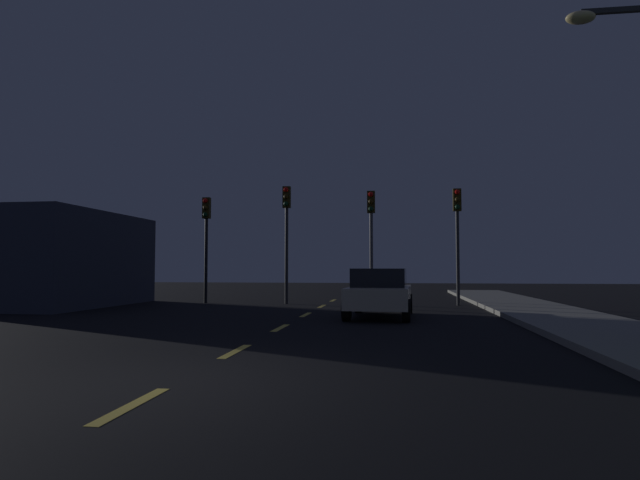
% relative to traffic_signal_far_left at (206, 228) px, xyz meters
% --- Properties ---
extents(ground_plane, '(80.00, 80.00, 0.00)m').
position_rel_traffic_signal_far_left_xyz_m(ground_plane, '(5.15, -8.22, -3.18)').
color(ground_plane, black).
extents(sidewalk_curb_right, '(3.00, 40.00, 0.15)m').
position_rel_traffic_signal_far_left_xyz_m(sidewalk_curb_right, '(12.65, -8.22, -3.10)').
color(sidewalk_curb_right, gray).
rests_on(sidewalk_curb_right, ground_plane).
extents(lane_stripe_nearest, '(0.16, 1.60, 0.01)m').
position_rel_traffic_signal_far_left_xyz_m(lane_stripe_nearest, '(5.15, -16.42, -3.17)').
color(lane_stripe_nearest, '#EACC4C').
rests_on(lane_stripe_nearest, ground_plane).
extents(lane_stripe_second, '(0.16, 1.60, 0.01)m').
position_rel_traffic_signal_far_left_xyz_m(lane_stripe_second, '(5.15, -12.62, -3.17)').
color(lane_stripe_second, '#EACC4C').
rests_on(lane_stripe_second, ground_plane).
extents(lane_stripe_third, '(0.16, 1.60, 0.01)m').
position_rel_traffic_signal_far_left_xyz_m(lane_stripe_third, '(5.15, -8.82, -3.17)').
color(lane_stripe_third, '#EACC4C').
rests_on(lane_stripe_third, ground_plane).
extents(lane_stripe_fourth, '(0.16, 1.60, 0.01)m').
position_rel_traffic_signal_far_left_xyz_m(lane_stripe_fourth, '(5.15, -5.02, -3.17)').
color(lane_stripe_fourth, '#EACC4C').
rests_on(lane_stripe_fourth, ground_plane).
extents(lane_stripe_fifth, '(0.16, 1.60, 0.01)m').
position_rel_traffic_signal_far_left_xyz_m(lane_stripe_fifth, '(5.15, -1.22, -3.17)').
color(lane_stripe_fifth, '#EACC4C').
rests_on(lane_stripe_fifth, ground_plane).
extents(lane_stripe_sixth, '(0.16, 1.60, 0.01)m').
position_rel_traffic_signal_far_left_xyz_m(lane_stripe_sixth, '(5.15, 2.58, -3.17)').
color(lane_stripe_sixth, '#EACC4C').
rests_on(lane_stripe_sixth, ground_plane).
extents(traffic_signal_far_left, '(0.32, 0.38, 4.50)m').
position_rel_traffic_signal_far_left_xyz_m(traffic_signal_far_left, '(0.00, 0.00, 0.00)').
color(traffic_signal_far_left, black).
rests_on(traffic_signal_far_left, ground_plane).
extents(traffic_signal_center_left, '(0.32, 0.38, 4.91)m').
position_rel_traffic_signal_far_left_xyz_m(traffic_signal_center_left, '(3.50, 0.00, 0.26)').
color(traffic_signal_center_left, '#2D2D30').
rests_on(traffic_signal_center_left, ground_plane).
extents(traffic_signal_center_right, '(0.32, 0.38, 4.64)m').
position_rel_traffic_signal_far_left_xyz_m(traffic_signal_center_right, '(7.03, 0.00, 0.09)').
color(traffic_signal_center_right, '#4C4C51').
rests_on(traffic_signal_center_right, ground_plane).
extents(traffic_signal_far_right, '(0.32, 0.38, 4.67)m').
position_rel_traffic_signal_far_left_xyz_m(traffic_signal_far_right, '(10.47, 0.00, 0.11)').
color(traffic_signal_far_right, '#2D2D30').
rests_on(traffic_signal_far_right, ground_plane).
extents(car_stopped_ahead, '(2.05, 4.08, 1.47)m').
position_rel_traffic_signal_far_left_xyz_m(car_stopped_ahead, '(7.52, -5.52, -2.43)').
color(car_stopped_ahead, beige).
rests_on(car_stopped_ahead, ground_plane).
extents(storefront_left, '(4.55, 7.31, 3.64)m').
position_rel_traffic_signal_far_left_xyz_m(storefront_left, '(-5.12, -2.44, -1.35)').
color(storefront_left, '#333847').
rests_on(storefront_left, ground_plane).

